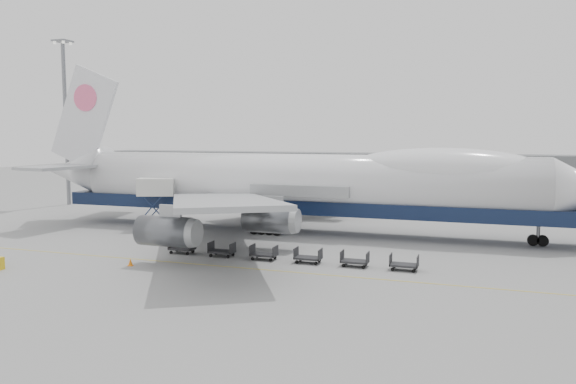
% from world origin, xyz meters
% --- Properties ---
extents(ground, '(260.00, 260.00, 0.00)m').
position_xyz_m(ground, '(0.00, 0.00, 0.00)').
color(ground, gray).
rests_on(ground, ground).
extents(apron_line, '(60.00, 0.15, 0.01)m').
position_xyz_m(apron_line, '(0.00, -6.00, 0.01)').
color(apron_line, gold).
rests_on(apron_line, ground).
extents(hangar, '(110.00, 8.00, 7.00)m').
position_xyz_m(hangar, '(-10.00, 70.00, 3.50)').
color(hangar, slate).
rests_on(hangar, ground).
extents(floodlight_mast, '(2.40, 2.40, 25.43)m').
position_xyz_m(floodlight_mast, '(-42.00, 24.00, 14.27)').
color(floodlight_mast, slate).
rests_on(floodlight_mast, ground).
extents(airliner, '(67.00, 55.30, 19.98)m').
position_xyz_m(airliner, '(0.64, 12.00, 5.62)').
color(airliner, white).
rests_on(airliner, ground).
extents(catering_truck, '(5.06, 4.19, 6.01)m').
position_xyz_m(catering_truck, '(-16.38, 8.47, 3.43)').
color(catering_truck, '#172646').
rests_on(catering_truck, ground).
extents(traffic_cone, '(0.43, 0.43, 0.64)m').
position_xyz_m(traffic_cone, '(-8.72, -8.29, 0.30)').
color(traffic_cone, orange).
rests_on(traffic_cone, ground).
extents(dolly_0, '(2.30, 1.35, 1.30)m').
position_xyz_m(dolly_0, '(-7.01, -2.51, 0.53)').
color(dolly_0, '#2D2D30').
rests_on(dolly_0, ground).
extents(dolly_1, '(2.30, 1.35, 1.30)m').
position_xyz_m(dolly_1, '(-2.90, -2.51, 0.53)').
color(dolly_1, '#2D2D30').
rests_on(dolly_1, ground).
extents(dolly_2, '(2.30, 1.35, 1.30)m').
position_xyz_m(dolly_2, '(1.22, -2.51, 0.53)').
color(dolly_2, '#2D2D30').
rests_on(dolly_2, ground).
extents(dolly_3, '(2.30, 1.35, 1.30)m').
position_xyz_m(dolly_3, '(5.33, -2.51, 0.53)').
color(dolly_3, '#2D2D30').
rests_on(dolly_3, ground).
extents(dolly_4, '(2.30, 1.35, 1.30)m').
position_xyz_m(dolly_4, '(9.44, -2.51, 0.53)').
color(dolly_4, '#2D2D30').
rests_on(dolly_4, ground).
extents(dolly_5, '(2.30, 1.35, 1.30)m').
position_xyz_m(dolly_5, '(13.55, -2.51, 0.53)').
color(dolly_5, '#2D2D30').
rests_on(dolly_5, ground).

